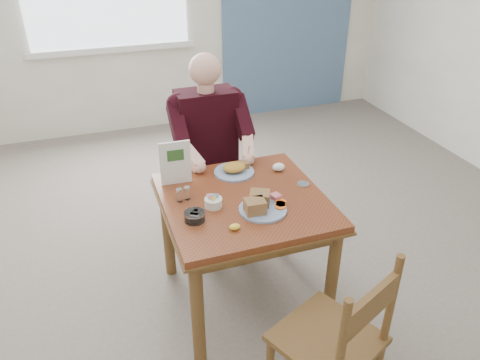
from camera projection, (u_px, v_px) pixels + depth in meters
name	position (u px, v px, depth m)	size (l,w,h in m)	color
floor	(243.00, 296.00, 3.02)	(6.00, 6.00, 0.00)	#685B54
lemon_wedge	(235.00, 227.00, 2.38)	(0.06, 0.04, 0.03)	yellow
napkin	(279.00, 167.00, 2.92)	(0.08, 0.06, 0.05)	white
metal_dish	(303.00, 184.00, 2.78)	(0.07, 0.07, 0.01)	silver
table	(244.00, 214.00, 2.71)	(0.92, 0.92, 0.75)	brown
chair_far	(208.00, 175.00, 3.44)	(0.42, 0.42, 0.95)	brown
chair_near	(336.00, 343.00, 2.09)	(0.56, 0.56, 0.95)	brown
diner	(209.00, 139.00, 3.20)	(0.53, 0.56, 1.39)	gray
near_plate	(261.00, 205.00, 2.53)	(0.31, 0.31, 0.09)	white
far_plate	(235.00, 169.00, 2.89)	(0.27, 0.27, 0.07)	white
caddy	(213.00, 202.00, 2.56)	(0.11, 0.11, 0.07)	white
shakers	(183.00, 194.00, 2.61)	(0.09, 0.05, 0.08)	white
creamer	(195.00, 216.00, 2.44)	(0.14, 0.14, 0.05)	white
menu	(175.00, 163.00, 2.73)	(0.18, 0.02, 0.27)	white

